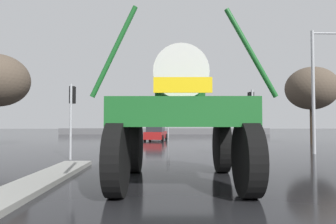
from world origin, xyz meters
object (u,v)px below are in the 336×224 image
object	(u,v)px
bare_tree_right	(311,88)
streetlight_near_right	(317,84)
traffic_signal_far_left	(168,116)
traffic_signal_near_right	(251,109)
oversize_sprayer	(180,116)
traffic_signal_near_left	(72,104)
sedan_ahead	(156,133)

from	to	relation	value
bare_tree_right	streetlight_near_right	bearing A→B (deg)	-115.90
traffic_signal_far_left	streetlight_near_right	distance (m)	18.72
traffic_signal_near_right	streetlight_near_right	bearing A→B (deg)	24.27
traffic_signal_far_left	oversize_sprayer	bearing A→B (deg)	-90.45
traffic_signal_far_left	streetlight_near_right	bearing A→B (deg)	-64.19
oversize_sprayer	streetlight_near_right	bearing A→B (deg)	-46.08
traffic_signal_near_left	traffic_signal_far_left	distance (m)	19.48
traffic_signal_near_right	streetlight_near_right	xyz separation A→B (m)	(4.41, 1.99, 1.54)
traffic_signal_near_left	traffic_signal_far_left	xyz separation A→B (m)	(5.15, 18.79, -0.20)
sedan_ahead	traffic_signal_far_left	distance (m)	4.96
sedan_ahead	traffic_signal_far_left	size ratio (longest dim) A/B	1.27
streetlight_near_right	oversize_sprayer	bearing A→B (deg)	-137.81
oversize_sprayer	traffic_signal_near_left	size ratio (longest dim) A/B	1.49
streetlight_near_right	traffic_signal_far_left	bearing A→B (deg)	115.81
streetlight_near_right	sedan_ahead	bearing A→B (deg)	127.41
sedan_ahead	traffic_signal_near_left	distance (m)	14.97
traffic_signal_near_right	streetlight_near_right	distance (m)	5.07
bare_tree_right	oversize_sprayer	bearing A→B (deg)	-128.91
sedan_ahead	traffic_signal_near_right	bearing A→B (deg)	-152.38
bare_tree_right	traffic_signal_near_right	bearing A→B (deg)	-131.06
oversize_sprayer	bare_tree_right	bearing A→B (deg)	-37.18
oversize_sprayer	traffic_signal_near_left	world-z (taller)	oversize_sprayer
streetlight_near_right	bare_tree_right	size ratio (longest dim) A/B	1.12
traffic_signal_near_left	traffic_signal_far_left	size ratio (longest dim) A/B	1.08
streetlight_near_right	bare_tree_right	xyz separation A→B (m)	(3.37, 6.94, 0.54)
oversize_sprayer	traffic_signal_near_left	distance (m)	7.47
oversize_sprayer	bare_tree_right	world-z (taller)	bare_tree_right
sedan_ahead	streetlight_near_right	world-z (taller)	streetlight_near_right
sedan_ahead	traffic_signal_near_left	xyz separation A→B (m)	(-3.82, -14.34, 1.96)
traffic_signal_far_left	traffic_signal_near_right	bearing A→B (deg)	-78.81
sedan_ahead	streetlight_near_right	size ratio (longest dim) A/B	0.61
sedan_ahead	traffic_signal_near_left	size ratio (longest dim) A/B	1.18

